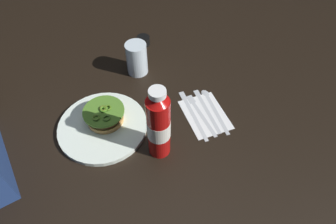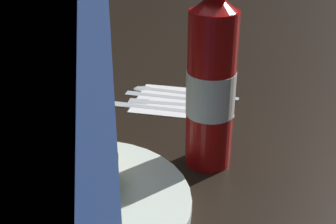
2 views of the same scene
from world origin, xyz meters
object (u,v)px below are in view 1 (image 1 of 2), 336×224
burger_sandwich (105,115)px  napkin (205,114)px  dinner_plate (103,126)px  butter_knife (191,111)px  fork_utensil (199,111)px  condiment_cup (143,41)px  water_glass (137,59)px  steak_knife (206,107)px  spoon_utensil (212,104)px  ketchup_bottle (159,126)px

burger_sandwich → napkin: (-0.14, -0.29, -0.04)m
dinner_plate → burger_sandwich: size_ratio=2.18×
napkin → butter_knife: 0.05m
fork_utensil → burger_sandwich: bearing=66.9°
condiment_cup → water_glass: bearing=143.9°
water_glass → napkin: size_ratio=0.71×
water_glass → condiment_cup: bearing=-36.1°
steak_knife → fork_utensil: size_ratio=1.04×
water_glass → spoon_utensil: size_ratio=0.61×
napkin → dinner_plate: bearing=67.4°
napkin → steak_knife: steak_knife is taller
dinner_plate → steak_knife: (-0.11, -0.33, -0.00)m
napkin → burger_sandwich: bearing=64.1°
butter_knife → burger_sandwich: bearing=67.5°
dinner_plate → ketchup_bottle: size_ratio=1.10×
ketchup_bottle → dinner_plate: bearing=34.1°
butter_knife → fork_utensil: bearing=-120.4°
spoon_utensil → butter_knife: same height
water_glass → steak_knife: size_ratio=0.62×
dinner_plate → napkin: (-0.13, -0.31, -0.01)m
napkin → water_glass: bearing=16.1°
dinner_plate → spoon_utensil: (-0.11, -0.35, -0.00)m
ketchup_bottle → water_glass: 0.36m
spoon_utensil → napkin: bearing=116.7°
napkin → butter_knife: bearing=43.0°
butter_knife → condiment_cup: bearing=-5.7°
burger_sandwich → ketchup_bottle: size_ratio=0.50×
dinner_plate → condiment_cup: 0.44m
water_glass → fork_utensil: bearing=-164.6°
burger_sandwich → condiment_cup: burger_sandwich is taller
napkin → ketchup_bottle: bearing=100.4°
ketchup_bottle → water_glass: size_ratio=2.10×
spoon_utensil → fork_utensil: 0.05m
burger_sandwich → water_glass: bearing=-51.2°
butter_knife → ketchup_bottle: bearing=113.0°
spoon_utensil → fork_utensil: size_ratio=1.05×
butter_knife → spoon_utensil: bearing=-98.5°
fork_utensil → condiment_cup: bearing=-2.5°
burger_sandwich → spoon_utensil: bearing=-109.5°
napkin → steak_knife: 0.03m
dinner_plate → burger_sandwich: bearing=-53.7°
burger_sandwich → spoon_utensil: burger_sandwich is taller
condiment_cup → spoon_utensil: size_ratio=0.26×
burger_sandwich → condiment_cup: (0.29, -0.30, -0.02)m
burger_sandwich → fork_utensil: (-0.12, -0.28, -0.03)m
dinner_plate → butter_knife: bearing=-108.9°
steak_knife → napkin: bearing=141.3°
water_glass → fork_utensil: 0.30m
burger_sandwich → water_glass: water_glass is taller
burger_sandwich → napkin: 0.32m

